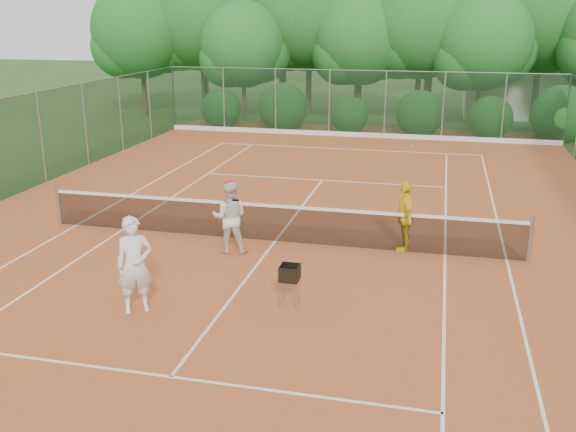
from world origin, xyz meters
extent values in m
plane|color=#28491A|center=(0.00, 0.00, 0.00)|extent=(120.00, 120.00, 0.00)
cube|color=#B35629|center=(0.00, 0.00, 0.01)|extent=(18.00, 36.00, 0.02)
cube|color=beige|center=(9.00, 24.00, 1.50)|extent=(8.00, 5.00, 3.00)
cylinder|color=gray|center=(-5.94, 0.00, 0.57)|extent=(0.10, 0.10, 1.10)
cylinder|color=gray|center=(5.94, 0.00, 0.57)|extent=(0.10, 0.10, 1.10)
cube|color=black|center=(0.00, 0.00, 0.48)|extent=(11.87, 0.03, 0.86)
cube|color=white|center=(0.00, 0.00, 0.95)|extent=(11.87, 0.04, 0.07)
imported|color=white|center=(-1.56, -4.35, 0.95)|extent=(0.81, 0.74, 1.86)
imported|color=silver|center=(-0.84, -0.92, 0.88)|extent=(0.94, 0.80, 1.72)
ellipsoid|color=red|center=(-0.84, -0.92, 1.70)|extent=(0.22, 0.22, 0.14)
imported|color=yellow|center=(3.12, 0.16, 0.86)|extent=(0.68, 1.06, 1.69)
cylinder|color=gray|center=(1.03, -3.59, 0.28)|extent=(0.02, 0.02, 0.51)
cylinder|color=gray|center=(1.35, -3.27, 0.28)|extent=(0.02, 0.02, 0.51)
cube|color=black|center=(1.19, -3.43, 0.68)|extent=(0.35, 0.35, 0.30)
sphere|color=gold|center=(-2.32, 12.14, 0.05)|extent=(0.07, 0.07, 0.07)
sphere|color=#CEE234|center=(2.67, 13.30, 0.05)|extent=(0.07, 0.07, 0.07)
sphere|color=gold|center=(1.46, 11.65, 0.05)|extent=(0.07, 0.07, 0.07)
cube|color=white|center=(0.00, 11.88, 0.02)|extent=(11.03, 0.06, 0.01)
cube|color=white|center=(-5.49, 0.00, 0.02)|extent=(0.06, 23.77, 0.01)
cube|color=white|center=(5.49, 0.00, 0.02)|extent=(0.06, 23.77, 0.01)
cube|color=white|center=(-4.11, 0.00, 0.02)|extent=(0.06, 23.77, 0.01)
cube|color=white|center=(4.11, 0.00, 0.02)|extent=(0.06, 23.77, 0.01)
cube|color=white|center=(0.00, 6.40, 0.02)|extent=(8.23, 0.06, 0.01)
cube|color=white|center=(0.00, -6.40, 0.02)|extent=(8.23, 0.06, 0.01)
cube|color=white|center=(0.00, 0.00, 0.02)|extent=(0.06, 12.80, 0.01)
cube|color=#19381E|center=(0.00, 15.00, 1.52)|extent=(18.00, 0.02, 3.00)
cylinder|color=gray|center=(-9.00, 15.00, 1.52)|extent=(0.07, 0.07, 3.00)
cylinder|color=gray|center=(9.00, 15.00, 1.52)|extent=(0.07, 0.07, 3.00)
cylinder|color=gray|center=(-9.00, 15.00, 1.52)|extent=(0.07, 0.07, 3.00)
cylinder|color=gray|center=(9.00, 15.00, 1.52)|extent=(0.07, 0.07, 3.00)
cylinder|color=brown|center=(-12.50, 19.00, 1.88)|extent=(0.26, 0.26, 3.75)
sphere|color=#216422|center=(-12.50, 19.00, 4.65)|extent=(5.25, 5.25, 5.25)
cylinder|color=brown|center=(-9.50, 20.50, 2.20)|extent=(0.30, 0.30, 4.40)
sphere|color=#216422|center=(-9.50, 20.50, 5.46)|extent=(6.16, 6.16, 6.16)
cylinder|color=brown|center=(-6.50, 18.50, 1.60)|extent=(0.22, 0.22, 3.20)
sphere|color=#216422|center=(-6.50, 18.50, 3.97)|extent=(4.48, 4.48, 4.48)
cylinder|color=brown|center=(-3.50, 21.00, 2.25)|extent=(0.31, 0.31, 4.50)
sphere|color=#216422|center=(-3.50, 21.00, 5.58)|extent=(6.30, 6.30, 6.30)
cylinder|color=brown|center=(-0.50, 19.50, 1.75)|extent=(0.24, 0.24, 3.50)
sphere|color=#216422|center=(-0.50, 19.50, 4.34)|extent=(4.90, 4.90, 4.90)
cylinder|color=brown|center=(2.50, 20.00, 2.05)|extent=(0.28, 0.28, 4.10)
sphere|color=#216422|center=(2.50, 20.00, 5.08)|extent=(5.74, 5.74, 5.74)
cylinder|color=brown|center=(5.50, 18.80, 1.70)|extent=(0.23, 0.23, 3.40)
sphere|color=#216422|center=(5.50, 18.80, 4.22)|extent=(4.76, 4.76, 4.76)
cylinder|color=brown|center=(8.50, 21.50, 2.33)|extent=(0.32, 0.32, 4.65)
sphere|color=#216422|center=(8.50, 21.50, 5.77)|extent=(6.51, 6.51, 6.51)
cone|color=brown|center=(-5.00, 21.00, 5.50)|extent=(0.44, 0.44, 11.00)
cone|color=brown|center=(3.00, 20.50, 5.00)|extent=(0.44, 0.44, 10.00)
cone|color=brown|center=(7.00, 22.50, 6.00)|extent=(0.44, 0.44, 12.00)
camera|label=1|loc=(3.80, -14.47, 5.37)|focal=40.00mm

